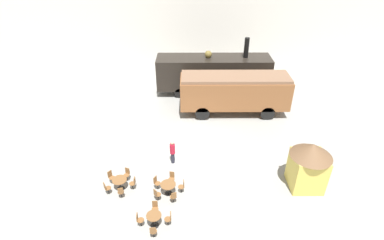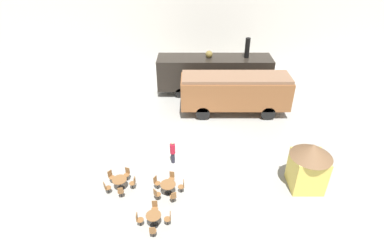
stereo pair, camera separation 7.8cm
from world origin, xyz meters
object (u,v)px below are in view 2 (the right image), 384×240
at_px(visitor_person, 172,151).
at_px(cafe_table_mid, 119,181).
at_px(cafe_table_near, 153,218).
at_px(cafe_chair_0, 138,219).
at_px(cafe_table_far, 168,186).
at_px(passenger_coach_wooden, 235,91).
at_px(ticket_kiosk, 309,164).
at_px(steam_locomotive, 214,72).

bearing_deg(visitor_person, cafe_table_mid, -141.03).
bearing_deg(cafe_table_near, cafe_chair_0, -177.85).
bearing_deg(cafe_table_near, visitor_person, 82.12).
relative_size(cafe_table_mid, visitor_person, 0.51).
height_order(cafe_table_far, visitor_person, visitor_person).
distance_m(cafe_table_mid, visitor_person, 3.80).
distance_m(cafe_chair_0, visitor_person, 5.25).
bearing_deg(passenger_coach_wooden, cafe_table_far, -117.44).
xyz_separation_m(cafe_chair_0, visitor_person, (1.45, 5.03, 0.40)).
bearing_deg(ticket_kiosk, cafe_table_far, -175.38).
xyz_separation_m(steam_locomotive, cafe_chair_0, (-4.72, -15.40, -1.49)).
bearing_deg(visitor_person, passenger_coach_wooden, 54.17).
xyz_separation_m(cafe_table_mid, visitor_person, (2.94, 2.38, 0.35)).
xyz_separation_m(steam_locomotive, ticket_kiosk, (4.58, -12.50, -0.33)).
bearing_deg(steam_locomotive, cafe_table_near, -104.45).
bearing_deg(cafe_table_mid, steam_locomotive, 64.03).
height_order(passenger_coach_wooden, ticket_kiosk, passenger_coach_wooden).
distance_m(steam_locomotive, ticket_kiosk, 13.32).
bearing_deg(cafe_table_far, cafe_chair_0, -120.49).
height_order(cafe_chair_0, ticket_kiosk, ticket_kiosk).
bearing_deg(visitor_person, steam_locomotive, 72.51).
relative_size(cafe_table_far, cafe_chair_0, 1.01).
xyz_separation_m(passenger_coach_wooden, visitor_person, (-4.70, -6.51, -1.09)).
distance_m(passenger_coach_wooden, visitor_person, 8.11).
bearing_deg(passenger_coach_wooden, ticket_kiosk, -70.02).
relative_size(passenger_coach_wooden, ticket_kiosk, 2.89).
bearing_deg(visitor_person, cafe_chair_0, -106.06).
bearing_deg(cafe_table_far, ticket_kiosk, 4.62).
bearing_deg(passenger_coach_wooden, cafe_table_near, -115.10).
bearing_deg(ticket_kiosk, steam_locomotive, 110.11).
xyz_separation_m(cafe_table_near, cafe_table_mid, (-2.25, 2.63, -0.02)).
height_order(steam_locomotive, ticket_kiosk, steam_locomotive).
relative_size(steam_locomotive, cafe_chair_0, 11.78).
distance_m(passenger_coach_wooden, cafe_chair_0, 13.17).
relative_size(steam_locomotive, passenger_coach_wooden, 1.18).
distance_m(passenger_coach_wooden, cafe_table_near, 12.80).
bearing_deg(cafe_chair_0, visitor_person, 71.78).
xyz_separation_m(passenger_coach_wooden, cafe_chair_0, (-6.15, -11.55, -1.49)).
bearing_deg(cafe_chair_0, cafe_table_far, 57.35).
xyz_separation_m(cafe_table_mid, cafe_table_far, (2.82, -0.40, 0.01)).
bearing_deg(cafe_chair_0, cafe_table_near, -0.00).
relative_size(passenger_coach_wooden, visitor_person, 5.20).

